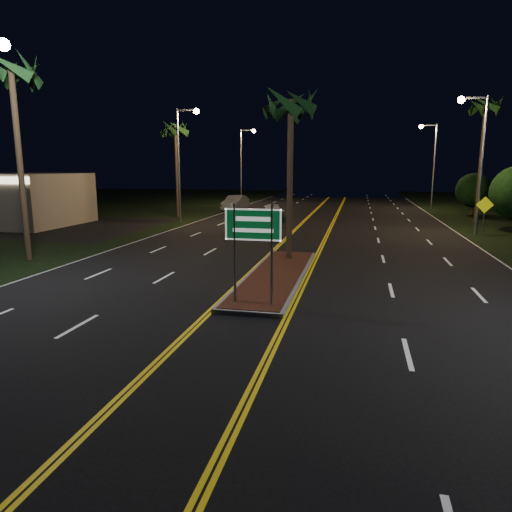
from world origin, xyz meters
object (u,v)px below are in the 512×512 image
(median_island, at_px, (276,276))
(warning_sign, at_px, (484,210))
(streetlight_right_far, at_px, (431,156))
(car_far, at_px, (235,202))
(highway_sign, at_px, (253,234))
(palm_left_near, at_px, (11,73))
(shrub_far, at_px, (474,190))
(streetlight_right_mid, at_px, (477,149))
(palm_right_far, at_px, (486,108))
(streetlight_left_far, at_px, (244,157))
(streetlight_left_mid, at_px, (183,152))
(palm_left_far, at_px, (176,129))
(palm_median, at_px, (291,104))
(car_near, at_px, (272,210))

(median_island, height_order, warning_sign, warning_sign)
(streetlight_right_far, height_order, car_far, streetlight_right_far)
(highway_sign, relative_size, palm_left_near, 0.33)
(shrub_far, bearing_deg, highway_sign, -112.57)
(streetlight_right_mid, bearing_deg, shrub_far, 77.18)
(palm_right_far, bearing_deg, streetlight_left_far, 149.12)
(median_island, bearing_deg, palm_right_far, 60.90)
(streetlight_left_mid, relative_size, streetlight_left_far, 1.00)
(palm_right_far, height_order, car_far, palm_right_far)
(streetlight_left_far, bearing_deg, car_far, -82.36)
(streetlight_right_far, bearing_deg, streetlight_right_mid, -90.00)
(streetlight_right_mid, distance_m, streetlight_right_far, 20.00)
(streetlight_left_far, bearing_deg, shrub_far, -18.14)
(streetlight_right_mid, relative_size, palm_left_far, 1.02)
(streetlight_right_far, relative_size, palm_median, 1.08)
(streetlight_right_mid, bearing_deg, car_far, 145.74)
(median_island, height_order, streetlight_left_mid, streetlight_left_mid)
(palm_left_far, bearing_deg, palm_median, -53.82)
(median_island, bearing_deg, car_far, 108.32)
(highway_sign, xyz_separation_m, car_near, (-4.05, 24.95, -1.58))
(median_island, height_order, streetlight_left_far, streetlight_left_far)
(streetlight_left_mid, xyz_separation_m, shrub_far, (24.41, 12.00, -3.32))
(car_near, bearing_deg, streetlight_left_mid, -159.79)
(streetlight_left_far, xyz_separation_m, shrub_far, (24.41, -8.00, -3.32))
(palm_median, bearing_deg, car_near, 103.21)
(highway_sign, relative_size, streetlight_left_far, 0.36)
(warning_sign, bearing_deg, car_far, 142.78)
(palm_left_far, distance_m, car_near, 11.16)
(car_far, height_order, warning_sign, warning_sign)
(palm_left_far, bearing_deg, streetlight_left_mid, -61.33)
(palm_right_far, bearing_deg, median_island, -119.10)
(streetlight_left_far, height_order, palm_left_near, palm_left_near)
(palm_right_far, bearing_deg, warning_sign, -100.10)
(streetlight_left_far, distance_m, streetlight_right_mid, 30.57)
(palm_right_far, height_order, warning_sign, palm_right_far)
(streetlight_right_far, xyz_separation_m, palm_right_far, (2.19, -12.00, 3.49))
(streetlight_right_mid, relative_size, palm_right_far, 0.87)
(shrub_far, bearing_deg, palm_median, -118.42)
(highway_sign, bearing_deg, palm_median, 90.00)
(palm_left_near, height_order, shrub_far, palm_left_near)
(streetlight_right_mid, distance_m, palm_left_far, 24.26)
(streetlight_right_far, bearing_deg, warning_sign, -88.17)
(palm_left_near, distance_m, car_near, 22.87)
(palm_right_far, bearing_deg, car_near, -172.40)
(palm_left_near, bearing_deg, streetlight_left_mid, 83.27)
(palm_median, height_order, palm_left_near, palm_left_near)
(streetlight_right_far, xyz_separation_m, palm_median, (-10.61, -31.50, 1.62))
(car_near, bearing_deg, streetlight_right_far, 34.65)
(streetlight_left_mid, bearing_deg, streetlight_right_far, 40.30)
(median_island, xyz_separation_m, palm_left_far, (-12.80, 21.00, 7.66))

